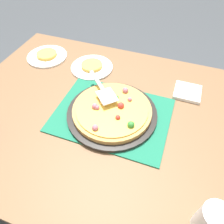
# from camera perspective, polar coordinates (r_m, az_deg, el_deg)

# --- Properties ---
(ground_plane) EXTENTS (8.00, 8.00, 0.00)m
(ground_plane) POSITION_cam_1_polar(r_m,az_deg,el_deg) (1.56, 0.00, -19.30)
(ground_plane) COLOR #3D4247
(dining_table) EXTENTS (1.40, 1.00, 0.75)m
(dining_table) POSITION_cam_1_polar(r_m,az_deg,el_deg) (1.00, 0.00, -4.97)
(dining_table) COLOR brown
(dining_table) RESTS_ON ground_plane
(placemat) EXTENTS (0.48, 0.36, 0.01)m
(placemat) POSITION_cam_1_polar(r_m,az_deg,el_deg) (0.91, 0.00, -0.72)
(placemat) COLOR #196B4C
(placemat) RESTS_ON dining_table
(pizza_pan) EXTENTS (0.38, 0.38, 0.01)m
(pizza_pan) POSITION_cam_1_polar(r_m,az_deg,el_deg) (0.90, 0.00, -0.30)
(pizza_pan) COLOR black
(pizza_pan) RESTS_ON placemat
(pizza) EXTENTS (0.33, 0.33, 0.05)m
(pizza) POSITION_cam_1_polar(r_m,az_deg,el_deg) (0.89, 0.02, 0.57)
(pizza) COLOR tan
(pizza) RESTS_ON pizza_pan
(plate_near_left) EXTENTS (0.22, 0.22, 0.01)m
(plate_near_left) POSITION_cam_1_polar(r_m,az_deg,el_deg) (1.16, -5.37, 11.78)
(plate_near_left) COLOR white
(plate_near_left) RESTS_ON dining_table
(plate_far_right) EXTENTS (0.22, 0.22, 0.01)m
(plate_far_right) POSITION_cam_1_polar(r_m,az_deg,el_deg) (1.29, -16.88, 14.03)
(plate_far_right) COLOR white
(plate_far_right) RESTS_ON dining_table
(served_slice_left) EXTENTS (0.11, 0.11, 0.02)m
(served_slice_left) POSITION_cam_1_polar(r_m,az_deg,el_deg) (1.15, -5.42, 12.30)
(served_slice_left) COLOR #EAB747
(served_slice_left) RESTS_ON plate_near_left
(served_slice_right) EXTENTS (0.11, 0.11, 0.02)m
(served_slice_right) POSITION_cam_1_polar(r_m,az_deg,el_deg) (1.29, -17.01, 14.50)
(served_slice_right) COLOR #EAB747
(served_slice_right) RESTS_ON plate_far_right
(cup_far) EXTENTS (0.08, 0.08, 0.12)m
(cup_far) POSITION_cam_1_polar(r_m,az_deg,el_deg) (0.70, 24.85, -24.93)
(cup_far) COLOR white
(cup_far) RESTS_ON dining_table
(pizza_server) EXTENTS (0.19, 0.19, 0.01)m
(pizza_server) POSITION_cam_1_polar(r_m,az_deg,el_deg) (0.93, -2.54, 6.11)
(pizza_server) COLOR silver
(pizza_server) RESTS_ON pizza
(napkin_stack) EXTENTS (0.12, 0.12, 0.02)m
(napkin_stack) POSITION_cam_1_polar(r_m,az_deg,el_deg) (1.06, 19.46, 5.04)
(napkin_stack) COLOR white
(napkin_stack) RESTS_ON dining_table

